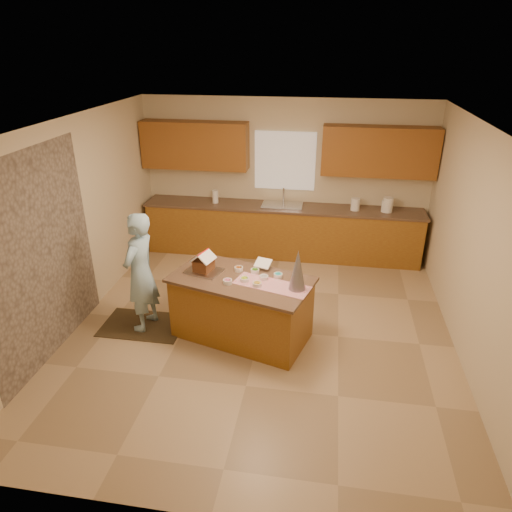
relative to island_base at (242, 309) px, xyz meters
name	(u,v)px	position (x,y,z in m)	size (l,w,h in m)	color
floor	(261,329)	(0.23, 0.17, -0.41)	(5.50, 5.50, 0.00)	tan
ceiling	(262,125)	(0.23, 0.17, 2.29)	(5.50, 5.50, 0.00)	silver
wall_back	(285,177)	(0.23, 2.92, 0.94)	(5.50, 5.50, 0.00)	beige
wall_front	(203,390)	(0.23, -2.58, 0.94)	(5.50, 5.50, 0.00)	beige
wall_left	(72,226)	(-2.27, 0.17, 0.94)	(5.50, 5.50, 0.00)	beige
wall_right	(476,251)	(2.73, 0.17, 0.94)	(5.50, 5.50, 0.00)	beige
stone_accent	(40,259)	(-2.25, -0.63, 0.84)	(2.50, 2.50, 0.00)	gray
window_curtain	(285,161)	(0.23, 2.89, 1.24)	(1.05, 0.03, 1.00)	white
back_counter_base	(282,232)	(0.23, 2.62, 0.03)	(4.80, 0.60, 0.88)	#8C601D
back_counter_top	(282,207)	(0.23, 2.62, 0.49)	(4.85, 0.63, 0.04)	brown
upper_cabinet_left	(195,145)	(-1.32, 2.74, 1.49)	(1.85, 0.35, 0.80)	brown
upper_cabinet_right	(379,152)	(1.78, 2.74, 1.49)	(1.85, 0.35, 0.80)	brown
sink	(282,208)	(0.23, 2.62, 0.48)	(0.70, 0.45, 0.12)	silver
faucet	(284,195)	(0.23, 2.80, 0.65)	(0.03, 0.03, 0.28)	silver
island_base	(242,309)	(0.00, 0.00, 0.00)	(1.67, 0.84, 0.82)	#8C601D
island_top	(241,280)	(0.00, 0.00, 0.43)	(1.75, 0.91, 0.04)	brown
table_runner	(272,285)	(0.40, -0.12, 0.45)	(0.93, 0.33, 0.01)	#A80C27
baking_tray	(204,271)	(-0.50, 0.10, 0.46)	(0.43, 0.32, 0.02)	silver
cookbook	(263,263)	(0.23, 0.30, 0.53)	(0.20, 0.02, 0.17)	white
tinsel_tree	(298,270)	(0.71, -0.16, 0.70)	(0.20, 0.20, 0.51)	#A6A7B2
rug	(143,325)	(-1.38, 0.01, -0.40)	(1.10, 0.72, 0.01)	black
boy	(140,272)	(-1.33, 0.01, 0.41)	(0.59, 0.39, 1.62)	#97C0D6
canister_a	(355,204)	(1.47, 2.62, 0.62)	(0.15, 0.15, 0.21)	white
canister_b	(388,205)	(2.01, 2.62, 0.63)	(0.17, 0.17, 0.24)	white
canister_c	(385,206)	(1.97, 2.62, 0.61)	(0.13, 0.13, 0.19)	white
paper_towel	(215,197)	(-0.97, 2.62, 0.62)	(0.10, 0.10, 0.23)	white
gingerbread_house	(204,263)	(-0.50, 0.10, 0.57)	(0.32, 0.32, 0.26)	brown
candy_bowls	(252,277)	(0.14, 0.02, 0.47)	(0.70, 0.48, 0.05)	silver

